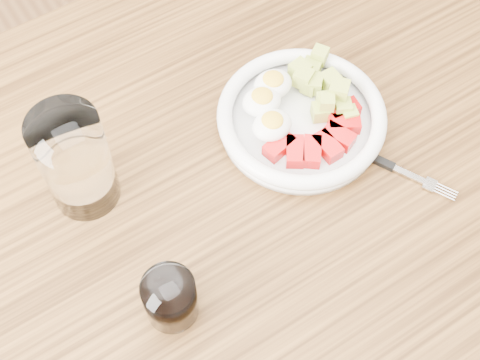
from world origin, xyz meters
name	(u,v)px	position (x,y,z in m)	size (l,w,h in m)	color
ground	(246,353)	(0.00, 0.00, 0.00)	(4.00, 4.00, 0.00)	brown
dining_table	(249,226)	(0.00, 0.00, 0.67)	(1.50, 0.90, 0.77)	brown
bowl	(300,115)	(0.12, 0.06, 0.79)	(0.24, 0.24, 0.06)	white
fork	(382,162)	(0.18, -0.06, 0.77)	(0.09, 0.16, 0.01)	black
water_glass	(75,161)	(-0.18, 0.12, 0.85)	(0.09, 0.09, 0.16)	white
coffee_glass	(170,299)	(-0.17, -0.08, 0.81)	(0.06, 0.06, 0.07)	white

